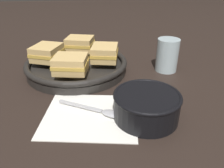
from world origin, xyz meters
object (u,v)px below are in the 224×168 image
sandwich_far_left (47,53)px  sandwich_near_right (80,44)px  drinking_glass (167,55)px  sandwich_near_left (105,53)px  sandwich_far_right (71,64)px  spoon (104,111)px  skillet (77,65)px  soup_bowl (147,104)px

sandwich_far_left → sandwich_near_right: bearing=37.2°
drinking_glass → sandwich_far_left: bearing=174.4°
sandwich_near_left → sandwich_far_right: bearing=-142.8°
spoon → sandwich_far_left: 0.31m
skillet → sandwich_far_left: size_ratio=2.83×
sandwich_near_right → drinking_glass: bearing=-22.5°
skillet → sandwich_near_left: size_ratio=3.05×
sandwich_near_right → skillet: bearing=-97.8°
skillet → sandwich_near_left: (0.09, -0.01, 0.04)m
skillet → sandwich_far_right: sandwich_far_right is taller
sandwich_far_left → drinking_glass: 0.38m
spoon → skillet: bearing=133.9°
spoon → sandwich_near_left: 0.24m
skillet → drinking_glass: drinking_glass is taller
sandwich_near_left → sandwich_near_right: bearing=127.2°
sandwich_near_left → sandwich_far_left: (-0.18, 0.02, 0.00)m
soup_bowl → sandwich_near_right: size_ratio=1.36×
skillet → sandwich_far_left: 0.10m
drinking_glass → skillet: bearing=175.1°
soup_bowl → sandwich_near_right: bearing=111.9°
sandwich_near_left → sandwich_far_left: same height
sandwich_near_left → spoon: bearing=-96.3°
sandwich_far_left → skillet: bearing=-7.8°
soup_bowl → sandwich_far_right: 0.25m
sandwich_near_left → sandwich_near_right: 0.13m
soup_bowl → skillet: bearing=120.1°
sandwich_near_left → skillet: bearing=172.2°
sandwich_far_right → skillet: bearing=82.2°
soup_bowl → sandwich_near_left: size_ratio=1.40×
sandwich_near_right → sandwich_near_left: bearing=-52.8°
spoon → drinking_glass: 0.32m
sandwich_far_left → spoon: bearing=-59.3°
sandwich_near_right → sandwich_far_right: 0.18m
skillet → drinking_glass: 0.29m
soup_bowl → sandwich_far_right: (-0.17, 0.18, 0.03)m
sandwich_near_left → sandwich_near_right: size_ratio=0.97×
soup_bowl → sandwich_near_left: 0.27m
soup_bowl → skillet: size_ratio=0.46×
skillet → drinking_glass: bearing=-4.9°
sandwich_near_left → sandwich_far_left: size_ratio=0.93×
sandwich_far_left → sandwich_near_left: bearing=-7.8°
skillet → sandwich_near_right: (0.01, 0.09, 0.04)m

